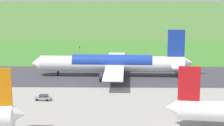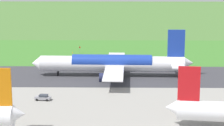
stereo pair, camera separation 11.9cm
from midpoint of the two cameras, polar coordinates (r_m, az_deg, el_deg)
The scene contains 7 objects.
ground_plane at distance 141.66m, azimuth 3.62°, elevation -1.79°, with size 800.00×800.00×0.00m, color #477233.
runway_asphalt at distance 141.66m, azimuth 3.62°, elevation -1.78°, with size 600.00×29.80×0.06m, color #38383D.
grass_verge_foreground at distance 179.15m, azimuth 3.03°, elevation 1.12°, with size 600.00×80.00×0.04m, color #3C782B.
airliner_main at distance 140.52m, azimuth 0.18°, elevation -0.06°, with size 54.05×44.14×15.88m.
service_car_followme at distance 115.92m, azimuth -9.29°, elevation -4.60°, with size 4.38×2.30×1.62m.
no_stopping_sign at distance 182.39m, azimuth -4.35°, elevation 1.84°, with size 0.60×0.10×2.95m.
traffic_cone_orange at distance 183.52m, azimuth -5.33°, elevation 1.42°, with size 0.40×0.40×0.55m, color orange.
Camera 2 is at (6.98, 137.49, 33.42)m, focal length 67.62 mm.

